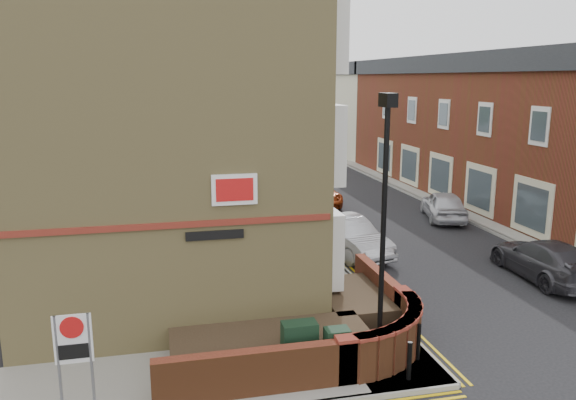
# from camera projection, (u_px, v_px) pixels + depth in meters

# --- Properties ---
(pavement_corner) EXTENTS (13.00, 3.00, 0.12)m
(pavement_corner) POSITION_uv_depth(u_px,v_px,m) (157.00, 385.00, 12.44)
(pavement_corner) COLOR gray
(pavement_corner) RESTS_ON ground
(pavement_main) EXTENTS (2.00, 32.00, 0.12)m
(pavement_main) POSITION_uv_depth(u_px,v_px,m) (272.00, 217.00, 27.45)
(pavement_main) COLOR gray
(pavement_main) RESTS_ON ground
(pavement_far) EXTENTS (4.00, 40.00, 0.12)m
(pavement_far) POSITION_uv_depth(u_px,v_px,m) (508.00, 220.00, 26.99)
(pavement_far) COLOR gray
(pavement_far) RESTS_ON ground
(kerb_main_near) EXTENTS (0.15, 32.00, 0.12)m
(kerb_main_near) POSITION_uv_depth(u_px,v_px,m) (292.00, 216.00, 27.67)
(kerb_main_near) COLOR gray
(kerb_main_near) RESTS_ON ground
(kerb_main_far) EXTENTS (0.15, 40.00, 0.12)m
(kerb_main_far) POSITION_uv_depth(u_px,v_px,m) (471.00, 222.00, 26.56)
(kerb_main_far) COLOR gray
(kerb_main_far) RESTS_ON ground
(yellow_lines_main) EXTENTS (0.28, 32.00, 0.01)m
(yellow_lines_main) POSITION_uv_depth(u_px,v_px,m) (297.00, 217.00, 27.73)
(yellow_lines_main) COLOR gold
(yellow_lines_main) RESTS_ON ground
(corner_building) EXTENTS (8.95, 10.40, 13.60)m
(corner_building) POSITION_uv_depth(u_px,v_px,m) (169.00, 94.00, 17.46)
(corner_building) COLOR tan
(corner_building) RESTS_ON ground
(garden_wall) EXTENTS (6.80, 6.00, 1.20)m
(garden_wall) POSITION_uv_depth(u_px,v_px,m) (299.00, 350.00, 14.17)
(garden_wall) COLOR brown
(garden_wall) RESTS_ON ground
(lamppost) EXTENTS (0.25, 0.50, 6.30)m
(lamppost) POSITION_uv_depth(u_px,v_px,m) (383.00, 232.00, 12.57)
(lamppost) COLOR black
(lamppost) RESTS_ON pavement_corner
(utility_cabinet_large) EXTENTS (0.80, 0.45, 1.20)m
(utility_cabinet_large) POSITION_uv_depth(u_px,v_px,m) (299.00, 347.00, 12.81)
(utility_cabinet_large) COLOR black
(utility_cabinet_large) RESTS_ON pavement_corner
(utility_cabinet_small) EXTENTS (0.55, 0.40, 1.10)m
(utility_cabinet_small) POSITION_uv_depth(u_px,v_px,m) (337.00, 351.00, 12.71)
(utility_cabinet_small) COLOR black
(utility_cabinet_small) RESTS_ON pavement_corner
(bollard_near) EXTENTS (0.11, 0.11, 0.90)m
(bollard_near) POSITION_uv_depth(u_px,v_px,m) (409.00, 361.00, 12.48)
(bollard_near) COLOR black
(bollard_near) RESTS_ON pavement_corner
(bollard_far) EXTENTS (0.11, 0.11, 0.90)m
(bollard_far) POSITION_uv_depth(u_px,v_px,m) (418.00, 342.00, 13.38)
(bollard_far) COLOR black
(bollard_far) RESTS_ON pavement_corner
(zone_sign) EXTENTS (0.72, 0.07, 2.20)m
(zone_sign) POSITION_uv_depth(u_px,v_px,m) (74.00, 347.00, 10.82)
(zone_sign) COLOR slate
(zone_sign) RESTS_ON pavement_corner
(far_terrace) EXTENTS (5.40, 30.40, 8.00)m
(far_terrace) POSITION_uv_depth(u_px,v_px,m) (495.00, 129.00, 30.28)
(far_terrace) COLOR brown
(far_terrace) RESTS_ON ground
(far_terrace_cream) EXTENTS (5.40, 12.40, 8.00)m
(far_terrace_cream) POSITION_uv_depth(u_px,v_px,m) (360.00, 108.00, 50.28)
(far_terrace_cream) COLOR beige
(far_terrace_cream) RESTS_ON ground
(tree_near) EXTENTS (3.64, 3.65, 6.70)m
(tree_near) POSITION_uv_depth(u_px,v_px,m) (280.00, 125.00, 24.60)
(tree_near) COLOR #382B1E
(tree_near) RESTS_ON pavement_main
(tree_mid) EXTENTS (4.03, 4.03, 7.42)m
(tree_mid) POSITION_uv_depth(u_px,v_px,m) (251.00, 105.00, 32.11)
(tree_mid) COLOR #382B1E
(tree_mid) RESTS_ON pavement_main
(tree_far) EXTENTS (3.81, 3.81, 7.00)m
(tree_far) POSITION_uv_depth(u_px,v_px,m) (233.00, 104.00, 39.79)
(tree_far) COLOR #382B1E
(tree_far) RESTS_ON pavement_main
(traffic_light_assembly) EXTENTS (0.20, 0.16, 4.20)m
(traffic_light_assembly) POSITION_uv_depth(u_px,v_px,m) (250.00, 142.00, 35.53)
(traffic_light_assembly) COLOR black
(traffic_light_assembly) RESTS_ON pavement_main
(silver_car_near) EXTENTS (2.57, 4.69, 1.46)m
(silver_car_near) POSITION_uv_depth(u_px,v_px,m) (347.00, 236.00, 21.74)
(silver_car_near) COLOR #A7A8AF
(silver_car_near) RESTS_ON ground
(red_car_main) EXTENTS (2.28, 4.55, 1.24)m
(red_car_main) POSITION_uv_depth(u_px,v_px,m) (317.00, 193.00, 30.41)
(red_car_main) COLOR #983510
(red_car_main) RESTS_ON ground
(grey_car_far) EXTENTS (2.12, 4.75, 1.35)m
(grey_car_far) POSITION_uv_depth(u_px,v_px,m) (545.00, 259.00, 19.11)
(grey_car_far) COLOR #323237
(grey_car_far) RESTS_ON ground
(silver_car_far) EXTENTS (2.76, 4.44, 1.41)m
(silver_car_far) POSITION_uv_depth(u_px,v_px,m) (444.00, 205.00, 27.17)
(silver_car_far) COLOR silver
(silver_car_far) RESTS_ON ground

